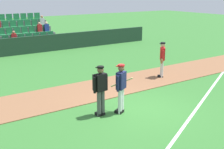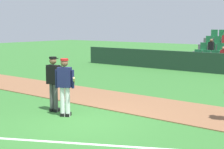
% 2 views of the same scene
% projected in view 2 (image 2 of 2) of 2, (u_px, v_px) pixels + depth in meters
% --- Properties ---
extents(ground_plane, '(80.00, 80.00, 0.00)m').
position_uv_depth(ground_plane, '(79.00, 121.00, 9.82)').
color(ground_plane, '#33702D').
extents(infield_dirt_path, '(28.00, 2.62, 0.03)m').
position_uv_depth(infield_dirt_path, '(135.00, 103.00, 12.04)').
color(infield_dirt_path, brown).
rests_on(infield_dirt_path, ground).
extents(foul_line_chalk, '(10.73, 5.55, 0.01)m').
position_uv_depth(foul_line_chalk, '(162.00, 149.00, 7.61)').
color(foul_line_chalk, white).
rests_on(foul_line_chalk, ground).
extents(batter_navy_jersey, '(0.74, 0.70, 1.76)m').
position_uv_depth(batter_navy_jersey, '(65.00, 85.00, 10.24)').
color(batter_navy_jersey, white).
rests_on(batter_navy_jersey, ground).
extents(umpire_home_plate, '(0.59, 0.33, 1.76)m').
position_uv_depth(umpire_home_plate, '(54.00, 81.00, 10.83)').
color(umpire_home_plate, '#4C4C4C').
rests_on(umpire_home_plate, ground).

